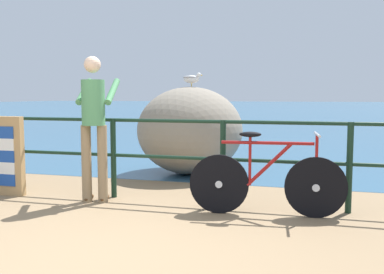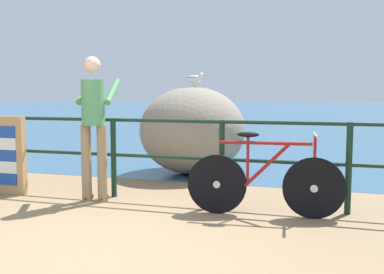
{
  "view_description": "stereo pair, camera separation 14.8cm",
  "coord_description": "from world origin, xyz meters",
  "px_view_note": "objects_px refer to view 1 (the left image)",
  "views": [
    {
      "loc": [
        1.72,
        -3.02,
        1.31
      ],
      "look_at": [
        0.22,
        2.44,
        0.77
      ],
      "focal_mm": 40.63,
      "sensor_mm": 36.0,
      "label": 1
    },
    {
      "loc": [
        1.86,
        -2.98,
        1.31
      ],
      "look_at": [
        0.22,
        2.44,
        0.77
      ],
      "focal_mm": 40.63,
      "sensor_mm": 36.0,
      "label": 2
    }
  ],
  "objects_px": {
    "person_at_railing": "(94,122)",
    "seagull": "(192,78)",
    "bicycle": "(267,180)",
    "breakwater_boulder_main": "(190,130)"
  },
  "relations": [
    {
      "from": "person_at_railing",
      "to": "seagull",
      "type": "relative_size",
      "value": 5.19
    },
    {
      "from": "bicycle",
      "to": "person_at_railing",
      "type": "height_order",
      "value": "person_at_railing"
    },
    {
      "from": "breakwater_boulder_main",
      "to": "seagull",
      "type": "bearing_deg",
      "value": 3.11
    },
    {
      "from": "person_at_railing",
      "to": "seagull",
      "type": "distance_m",
      "value": 2.37
    },
    {
      "from": "bicycle",
      "to": "seagull",
      "type": "height_order",
      "value": "seagull"
    },
    {
      "from": "bicycle",
      "to": "seagull",
      "type": "distance_m",
      "value": 2.96
    },
    {
      "from": "bicycle",
      "to": "breakwater_boulder_main",
      "type": "bearing_deg",
      "value": 118.51
    },
    {
      "from": "breakwater_boulder_main",
      "to": "seagull",
      "type": "distance_m",
      "value": 0.87
    },
    {
      "from": "person_at_railing",
      "to": "breakwater_boulder_main",
      "type": "relative_size",
      "value": 0.97
    },
    {
      "from": "seagull",
      "to": "person_at_railing",
      "type": "bearing_deg",
      "value": -117.92
    }
  ]
}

